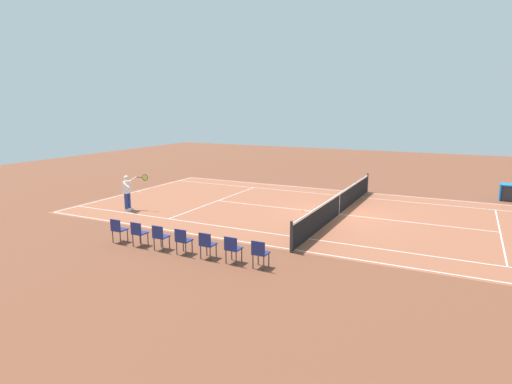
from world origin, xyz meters
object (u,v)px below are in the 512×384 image
at_px(spectator_chair_4, 160,236).
at_px(spectator_chair_6, 118,229).
at_px(tennis_player_near, 128,191).
at_px(spectator_chair_3, 183,239).
at_px(spectator_chair_1, 232,248).
at_px(spectator_chair_2, 207,243).
at_px(tennis_net, 339,204).
at_px(tennis_ball, 302,211).
at_px(spectator_chair_5, 138,232).
at_px(spectator_chair_0, 260,252).

bearing_deg(spectator_chair_4, spectator_chair_6, 0.00).
xyz_separation_m(tennis_player_near, spectator_chair_3, (-5.98, 3.95, -0.41)).
xyz_separation_m(tennis_player_near, spectator_chair_4, (-5.05, 3.95, -0.41)).
bearing_deg(spectator_chair_6, spectator_chair_1, 180.00).
bearing_deg(spectator_chair_2, tennis_net, -106.04).
xyz_separation_m(tennis_ball, spectator_chair_4, (2.37, 7.38, 0.49)).
xyz_separation_m(tennis_player_near, spectator_chair_1, (-7.86, 3.95, -0.41)).
distance_m(spectator_chair_5, spectator_chair_6, 0.94).
xyz_separation_m(spectator_chair_5, spectator_chair_6, (0.94, 0.00, 0.00)).
distance_m(tennis_net, spectator_chair_0, 7.58).
relative_size(tennis_ball, spectator_chair_0, 0.08).
distance_m(tennis_net, spectator_chair_1, 7.67).
relative_size(spectator_chair_2, spectator_chair_6, 1.00).
xyz_separation_m(tennis_net, spectator_chair_0, (0.30, 7.57, 0.03)).
xyz_separation_m(tennis_net, spectator_chair_3, (3.11, 7.57, 0.03)).
bearing_deg(spectator_chair_1, tennis_net, -99.30).
relative_size(tennis_net, spectator_chair_5, 13.30).
xyz_separation_m(spectator_chair_1, spectator_chair_3, (1.87, 0.00, 0.00)).
bearing_deg(spectator_chair_1, spectator_chair_3, 0.00).
height_order(tennis_net, tennis_ball, tennis_net).
bearing_deg(spectator_chair_2, tennis_ball, -93.88).
bearing_deg(spectator_chair_6, spectator_chair_3, 180.00).
bearing_deg(spectator_chair_5, tennis_net, -123.38).
height_order(spectator_chair_3, spectator_chair_6, same).
distance_m(spectator_chair_2, spectator_chair_5, 2.81).
relative_size(tennis_player_near, tennis_ball, 25.71).
relative_size(spectator_chair_0, spectator_chair_5, 1.00).
xyz_separation_m(tennis_player_near, spectator_chair_5, (-4.11, 3.95, -0.41)).
relative_size(spectator_chair_4, spectator_chair_6, 1.00).
xyz_separation_m(spectator_chair_3, spectator_chair_5, (1.87, 0.00, 0.00)).
height_order(spectator_chair_2, spectator_chair_5, same).
bearing_deg(spectator_chair_3, spectator_chair_0, 180.00).
bearing_deg(tennis_net, spectator_chair_1, 80.70).
relative_size(tennis_player_near, spectator_chair_2, 1.93).
relative_size(tennis_ball, spectator_chair_3, 0.08).
height_order(spectator_chair_1, spectator_chair_3, same).
bearing_deg(tennis_ball, spectator_chair_2, 86.12).
xyz_separation_m(spectator_chair_0, spectator_chair_1, (0.94, 0.00, 0.00)).
xyz_separation_m(tennis_net, tennis_ball, (1.68, 0.20, -0.46)).
distance_m(spectator_chair_0, spectator_chair_4, 3.75).
height_order(tennis_player_near, tennis_ball, tennis_player_near).
bearing_deg(spectator_chair_6, spectator_chair_2, 180.00).
bearing_deg(spectator_chair_3, spectator_chair_6, 0.00).
distance_m(tennis_ball, spectator_chair_1, 7.40).
xyz_separation_m(tennis_ball, spectator_chair_2, (0.50, 7.38, 0.49)).
bearing_deg(tennis_net, tennis_player_near, 21.73).
height_order(spectator_chair_0, spectator_chair_2, same).
bearing_deg(spectator_chair_2, spectator_chair_3, 0.00).
bearing_deg(tennis_ball, tennis_net, -173.36).
height_order(tennis_net, spectator_chair_4, tennis_net).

